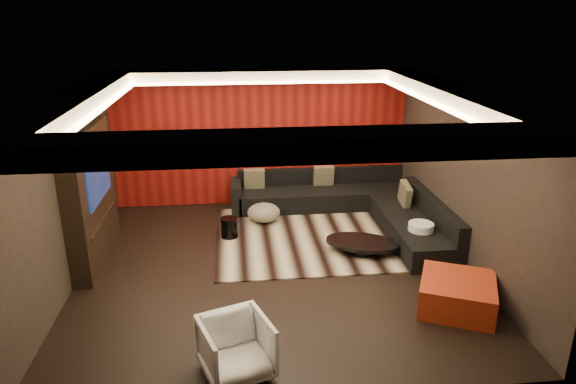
{
  "coord_description": "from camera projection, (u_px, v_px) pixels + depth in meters",
  "views": [
    {
      "loc": [
        -0.56,
        -7.31,
        3.88
      ],
      "look_at": [
        0.3,
        0.6,
        1.05
      ],
      "focal_mm": 32.0,
      "sensor_mm": 36.0,
      "label": 1
    }
  ],
  "objects": [
    {
      "name": "cove_front",
      "position": [
        290.0,
        146.0,
        5.12
      ],
      "size": [
        4.8,
        0.08,
        0.04
      ],
      "primitive_type": "cube",
      "color": "#FFD899",
      "rests_on": "ground"
    },
    {
      "name": "ceiling",
      "position": [
        272.0,
        90.0,
        7.26
      ],
      "size": [
        6.0,
        6.0,
        0.02
      ],
      "primitive_type": "cube",
      "color": "silver",
      "rests_on": "ground"
    },
    {
      "name": "white_side_table",
      "position": [
        420.0,
        238.0,
        8.63
      ],
      "size": [
        0.48,
        0.48,
        0.53
      ],
      "primitive_type": "cylinder",
      "rotation": [
        0.0,
        0.0,
        -0.16
      ],
      "color": "white",
      "rests_on": "floor"
    },
    {
      "name": "coffee_table",
      "position": [
        362.0,
        247.0,
        8.63
      ],
      "size": [
        1.59,
        1.59,
        0.21
      ],
      "primitive_type": "cylinder",
      "rotation": [
        0.0,
        0.0,
        -0.39
      ],
      "color": "black",
      "rests_on": "rug"
    },
    {
      "name": "soffit_front",
      "position": [
        294.0,
        145.0,
        4.77
      ],
      "size": [
        6.0,
        0.6,
        0.22
      ],
      "primitive_type": "cube",
      "color": "silver",
      "rests_on": "ground"
    },
    {
      "name": "wall_left",
      "position": [
        66.0,
        191.0,
        7.43
      ],
      "size": [
        0.02,
        6.0,
        2.8
      ],
      "primitive_type": "cube",
      "color": "black",
      "rests_on": "ground"
    },
    {
      "name": "tv_screen",
      "position": [
        98.0,
        175.0,
        8.01
      ],
      "size": [
        0.04,
        1.3,
        0.8
      ],
      "primitive_type": "cube",
      "color": "black",
      "rests_on": "ground"
    },
    {
      "name": "tv_shelf",
      "position": [
        104.0,
        219.0,
        8.26
      ],
      "size": [
        0.04,
        1.6,
        0.04
      ],
      "primitive_type": "cube",
      "color": "black",
      "rests_on": "ground"
    },
    {
      "name": "wall_back",
      "position": [
        261.0,
        138.0,
        10.55
      ],
      "size": [
        6.0,
        0.02,
        2.8
      ],
      "primitive_type": "cube",
      "color": "black",
      "rests_on": "ground"
    },
    {
      "name": "red_feature_wall",
      "position": [
        261.0,
        138.0,
        10.52
      ],
      "size": [
        5.98,
        0.05,
        2.78
      ],
      "primitive_type": "cube",
      "color": "#6B0C0A",
      "rests_on": "ground"
    },
    {
      "name": "cove_back",
      "position": [
        262.0,
        83.0,
        9.54
      ],
      "size": [
        4.8,
        0.08,
        0.04
      ],
      "primitive_type": "cube",
      "color": "#FFD899",
      "rests_on": "ground"
    },
    {
      "name": "soffit_left",
      "position": [
        75.0,
        102.0,
        7.03
      ],
      "size": [
        0.6,
        4.8,
        0.22
      ],
      "primitive_type": "cube",
      "color": "silver",
      "rests_on": "ground"
    },
    {
      "name": "cove_left",
      "position": [
        102.0,
        108.0,
        7.09
      ],
      "size": [
        0.08,
        4.8,
        0.04
      ],
      "primitive_type": "cube",
      "color": "#FFD899",
      "rests_on": "ground"
    },
    {
      "name": "wall_right",
      "position": [
        464.0,
        177.0,
        8.04
      ],
      "size": [
        0.02,
        6.0,
        2.8
      ],
      "primitive_type": "cube",
      "color": "black",
      "rests_on": "ground"
    },
    {
      "name": "armchair",
      "position": [
        236.0,
        348.0,
        5.69
      ],
      "size": [
        0.94,
        0.95,
        0.68
      ],
      "primitive_type": "imported",
      "rotation": [
        0.0,
        0.0,
        0.34
      ],
      "color": "silver",
      "rests_on": "floor"
    },
    {
      "name": "cove_right",
      "position": [
        431.0,
        102.0,
        7.57
      ],
      "size": [
        0.08,
        4.8,
        0.04
      ],
      "primitive_type": "cube",
      "color": "#FFD899",
      "rests_on": "ground"
    },
    {
      "name": "floor",
      "position": [
        273.0,
        267.0,
        8.21
      ],
      "size": [
        6.0,
        6.0,
        0.02
      ],
      "primitive_type": "cube",
      "color": "black",
      "rests_on": "ground"
    },
    {
      "name": "sectional_sofa",
      "position": [
        354.0,
        206.0,
        10.04
      ],
      "size": [
        3.65,
        3.5,
        0.75
      ],
      "color": "black",
      "rests_on": "floor"
    },
    {
      "name": "soffit_right",
      "position": [
        454.0,
        95.0,
        7.58
      ],
      "size": [
        0.6,
        4.8,
        0.22
      ],
      "primitive_type": "cube",
      "color": "silver",
      "rests_on": "ground"
    },
    {
      "name": "tv_surround",
      "position": [
        90.0,
        196.0,
        8.11
      ],
      "size": [
        0.3,
        2.0,
        2.2
      ],
      "primitive_type": "cube",
      "color": "black",
      "rests_on": "ground"
    },
    {
      "name": "striped_pouf",
      "position": [
        264.0,
        213.0,
        9.88
      ],
      "size": [
        0.8,
        0.8,
        0.35
      ],
      "primitive_type": "ellipsoid",
      "rotation": [
        0.0,
        0.0,
        0.33
      ],
      "color": "beige",
      "rests_on": "rug"
    },
    {
      "name": "soffit_back",
      "position": [
        261.0,
        76.0,
        9.83
      ],
      "size": [
        6.0,
        0.6,
        0.22
      ],
      "primitive_type": "cube",
      "color": "silver",
      "rests_on": "ground"
    },
    {
      "name": "orange_ottoman",
      "position": [
        457.0,
        294.0,
        7.0
      ],
      "size": [
        1.29,
        1.29,
        0.43
      ],
      "primitive_type": "cube",
      "rotation": [
        0.0,
        0.0,
        -0.43
      ],
      "color": "#9C2914",
      "rests_on": "floor"
    },
    {
      "name": "rug",
      "position": [
        327.0,
        236.0,
        9.31
      ],
      "size": [
        4.01,
        3.02,
        0.02
      ],
      "primitive_type": "cube",
      "rotation": [
        0.0,
        0.0,
        0.0
      ],
      "color": "#BFAD8C",
      "rests_on": "floor"
    },
    {
      "name": "drum_stool",
      "position": [
        229.0,
        227.0,
        9.19
      ],
      "size": [
        0.32,
        0.32,
        0.36
      ],
      "primitive_type": "cylinder",
      "rotation": [
        0.0,
        0.0,
        0.04
      ],
      "color": "black",
      "rests_on": "rug"
    },
    {
      "name": "throw_pillows",
      "position": [
        325.0,
        182.0,
        10.27
      ],
      "size": [
        3.04,
        1.65,
        0.5
      ],
      "color": "#C1BA8E",
      "rests_on": "sectional_sofa"
    }
  ]
}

